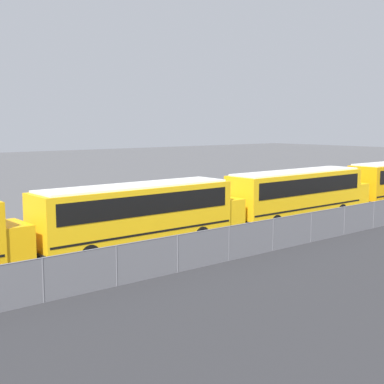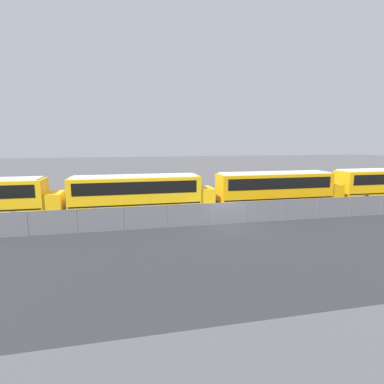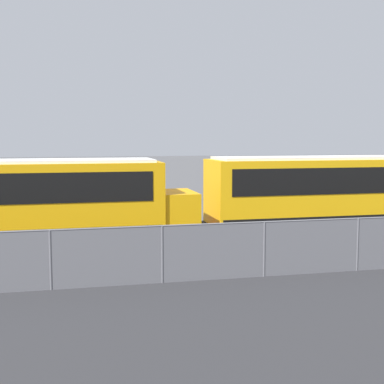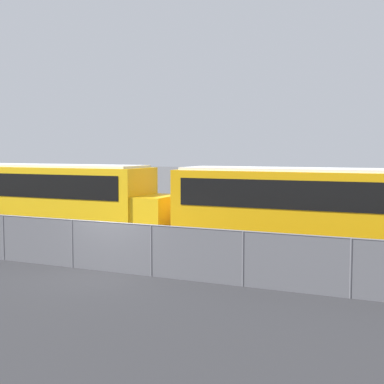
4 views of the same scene
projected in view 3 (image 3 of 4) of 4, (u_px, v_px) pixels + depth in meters
name	position (u px, v px, depth m)	size (l,w,h in m)	color
school_bus_4	(12.00, 200.00, 18.06)	(12.05, 2.50, 3.36)	orange
school_bus_5	(346.00, 190.00, 21.42)	(12.05, 2.50, 3.36)	#EDA80F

